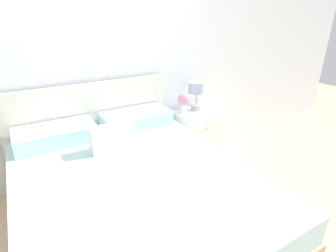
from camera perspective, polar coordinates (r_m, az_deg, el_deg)
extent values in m
plane|color=#CCB28E|center=(3.05, -14.96, -9.36)|extent=(12.00, 12.00, 0.00)
cube|color=white|center=(2.68, -18.35, 15.65)|extent=(8.00, 0.06, 2.60)
cube|color=tan|center=(2.16, -7.45, -18.22)|extent=(1.59, 2.02, 0.36)
cube|color=silver|center=(1.98, -7.87, -12.12)|extent=(1.55, 1.98, 0.20)
cube|color=silver|center=(2.80, -15.85, -1.01)|extent=(1.62, 0.05, 0.99)
cube|color=silver|center=(2.48, -23.22, -1.75)|extent=(0.67, 0.36, 0.14)
cube|color=silver|center=(2.66, -6.97, 1.64)|extent=(0.67, 0.36, 0.14)
cube|color=white|center=(2.20, -12.12, -2.49)|extent=(0.35, 0.12, 0.21)
cube|color=white|center=(3.17, 5.98, -1.66)|extent=(0.47, 0.42, 0.55)
sphere|color=#B2AD93|center=(2.95, 8.59, -0.49)|extent=(0.02, 0.02, 0.02)
cylinder|color=#A8B2BC|center=(3.14, 6.15, 4.14)|extent=(0.13, 0.13, 0.06)
cylinder|color=#B7B29E|center=(3.11, 6.23, 5.98)|extent=(0.02, 0.02, 0.15)
cylinder|color=#A8BCDB|center=(3.07, 6.34, 8.39)|extent=(0.20, 0.20, 0.12)
cylinder|color=white|center=(2.99, 3.42, 3.78)|extent=(0.06, 0.06, 0.12)
sphere|color=pink|center=(2.95, 3.47, 5.81)|extent=(0.14, 0.14, 0.14)
sphere|color=#609356|center=(2.98, 4.01, 5.28)|extent=(0.06, 0.06, 0.06)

